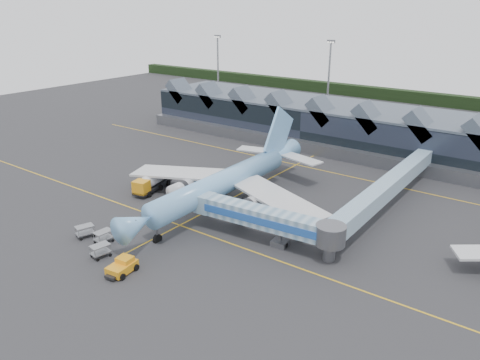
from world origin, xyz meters
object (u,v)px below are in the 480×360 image
Objects in this scene: main_airliner at (227,181)px; jet_bridge at (274,221)px; fuel_truck at (154,180)px; pushback_tug at (122,266)px.

main_airliner is 15.83m from jet_bridge.
fuel_truck is 2.26× the size of pushback_tug.
jet_bridge reaches higher than fuel_truck.
jet_bridge is (14.01, -7.34, -0.68)m from main_airliner.
main_airliner is at bearing 147.63° from jet_bridge.
fuel_truck is at bearing 166.18° from jet_bridge.
jet_bridge is 5.19× the size of pushback_tug.
main_airliner is 4.40× the size of fuel_truck.
jet_bridge reaches higher than pushback_tug.
jet_bridge is at bearing 49.94° from pushback_tug.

